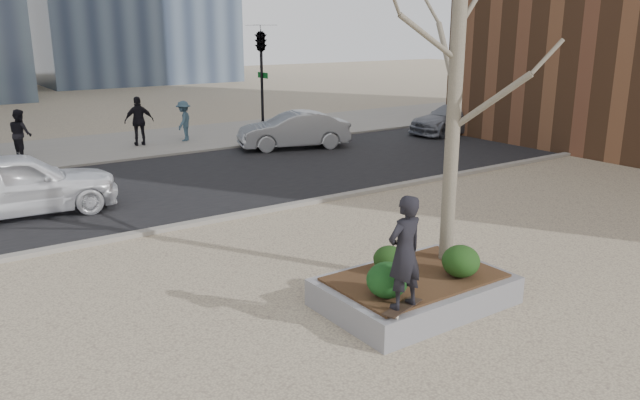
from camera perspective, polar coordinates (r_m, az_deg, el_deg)
ground at (r=9.92m, az=4.30°, el=-10.83°), size 120.00×120.00×0.00m
street at (r=18.32m, az=-15.76°, el=1.07°), size 60.00×8.00×0.02m
far_sidewalk at (r=24.91m, az=-21.17°, el=4.33°), size 60.00×6.00×0.02m
planter at (r=10.43m, az=8.64°, el=-8.24°), size 3.00×2.00×0.45m
planter_mulch at (r=10.34m, az=8.70°, el=-7.00°), size 2.70×1.70×0.04m
sycamore_tree at (r=10.50m, az=12.37°, el=11.86°), size 2.80×2.80×6.60m
shrub_left at (r=9.42m, az=6.17°, el=-7.29°), size 0.63×0.63×0.54m
shrub_middle at (r=10.36m, az=6.34°, el=-5.40°), size 0.53×0.53×0.45m
shrub_right at (r=10.36m, az=12.75°, el=-5.48°), size 0.61×0.61×0.52m
skateboard at (r=9.18m, az=7.55°, el=-9.83°), size 0.80×0.41×0.08m
skateboarder at (r=8.85m, az=7.75°, el=-4.75°), size 0.63×0.43×1.66m
police_car at (r=16.53m, az=-25.91°, el=1.34°), size 4.68×2.23×1.55m
car_silver at (r=23.41m, az=-2.43°, el=6.40°), size 4.34×2.63×1.35m
car_third at (r=27.39m, az=12.13°, el=7.29°), size 4.30×1.78×1.24m
pedestrian_a at (r=23.90m, az=-25.70°, el=5.49°), size 0.82×0.95×1.68m
pedestrian_b at (r=25.46m, az=-12.34°, el=7.08°), size 1.11×1.16×1.59m
pedestrian_c at (r=24.86m, az=-16.21°, el=6.94°), size 1.15×0.64×1.86m
traffic_light_far at (r=24.76m, az=-5.33°, el=10.48°), size 0.60×2.48×4.50m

